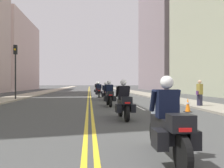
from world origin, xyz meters
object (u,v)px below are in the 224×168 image
(motorcycle_3, at_px, (106,93))
(traffic_cone_0, at_px, (188,105))
(motorcycle_0, at_px, (169,126))
(pedestrian_0, at_px, (200,93))
(motorcycle_5, at_px, (97,90))
(motorcycle_4, at_px, (99,91))
(traffic_light_near, at_px, (15,62))
(motorcycle_1, at_px, (124,103))
(motorcycle_2, at_px, (109,96))

(motorcycle_3, bearing_deg, traffic_cone_0, -68.01)
(motorcycle_0, height_order, traffic_cone_0, motorcycle_0)
(traffic_cone_0, height_order, pedestrian_0, pedestrian_0)
(motorcycle_3, bearing_deg, motorcycle_0, -90.04)
(motorcycle_5, relative_size, pedestrian_0, 1.35)
(motorcycle_4, bearing_deg, traffic_light_near, -151.72)
(motorcycle_5, relative_size, traffic_cone_0, 3.11)
(motorcycle_0, distance_m, traffic_light_near, 18.69)
(motorcycle_4, distance_m, pedestrian_0, 12.52)
(motorcycle_5, bearing_deg, motorcycle_3, -86.55)
(motorcycle_4, xyz_separation_m, traffic_cone_0, (3.97, -13.25, -0.30))
(motorcycle_0, distance_m, traffic_cone_0, 8.01)
(motorcycle_1, distance_m, traffic_light_near, 14.23)
(motorcycle_5, xyz_separation_m, traffic_cone_0, (3.98, -19.02, -0.30))
(motorcycle_0, xyz_separation_m, motorcycle_5, (-0.47, 26.21, -0.01))
(motorcycle_5, bearing_deg, motorcycle_1, -87.78)
(traffic_light_near, height_order, pedestrian_0, traffic_light_near)
(motorcycle_5, bearing_deg, motorcycle_4, -88.75)
(traffic_cone_0, xyz_separation_m, pedestrian_0, (1.64, 2.06, 0.50))
(motorcycle_0, relative_size, motorcycle_2, 1.08)
(motorcycle_4, height_order, pedestrian_0, pedestrian_0)
(motorcycle_1, relative_size, motorcycle_3, 0.98)
(motorcycle_5, height_order, traffic_cone_0, motorcycle_5)
(motorcycle_1, height_order, traffic_light_near, traffic_light_near)
(motorcycle_1, xyz_separation_m, traffic_cone_0, (3.60, 2.08, -0.30))
(motorcycle_2, relative_size, traffic_light_near, 0.44)
(traffic_light_near, bearing_deg, motorcycle_0, -64.87)
(motorcycle_3, bearing_deg, pedestrian_0, -52.24)
(pedestrian_0, bearing_deg, motorcycle_1, 8.82)
(traffic_light_near, bearing_deg, motorcycle_1, -56.28)
(motorcycle_4, xyz_separation_m, traffic_light_near, (-7.39, -3.69, 2.64))
(motorcycle_0, bearing_deg, pedestrian_0, 61.81)
(motorcycle_5, bearing_deg, traffic_cone_0, -77.00)
(motorcycle_5, distance_m, pedestrian_0, 17.86)
(traffic_cone_0, bearing_deg, motorcycle_1, -150.02)
(traffic_cone_0, bearing_deg, motorcycle_5, 101.82)
(motorcycle_3, xyz_separation_m, pedestrian_0, (5.21, -6.66, 0.21))
(motorcycle_3, distance_m, traffic_cone_0, 9.43)
(motorcycle_4, relative_size, traffic_cone_0, 3.01)
(motorcycle_5, xyz_separation_m, traffic_light_near, (-7.39, -9.46, 2.64))
(motorcycle_2, xyz_separation_m, traffic_cone_0, (3.72, -3.51, -0.30))
(motorcycle_0, distance_m, motorcycle_4, 20.45)
(motorcycle_2, bearing_deg, traffic_light_near, 139.63)
(motorcycle_0, bearing_deg, motorcycle_1, 91.90)
(motorcycle_0, height_order, motorcycle_3, motorcycle_0)
(motorcycle_0, xyz_separation_m, traffic_cone_0, (3.51, 7.19, -0.31))
(motorcycle_0, relative_size, pedestrian_0, 1.38)
(motorcycle_2, xyz_separation_m, traffic_light_near, (-7.65, 6.04, 2.64))
(motorcycle_2, xyz_separation_m, motorcycle_3, (0.14, 5.21, -0.02))
(motorcycle_2, bearing_deg, traffic_cone_0, -45.47)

